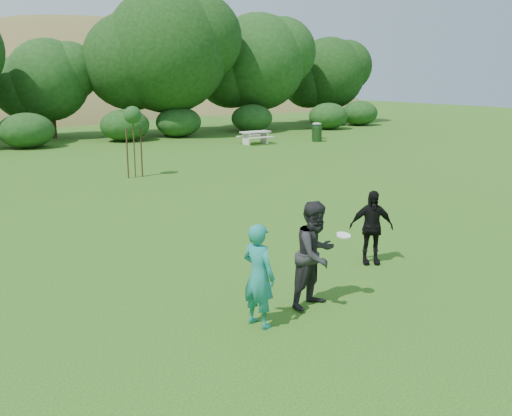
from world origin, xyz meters
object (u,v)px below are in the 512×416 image
(trash_can_near, at_px, (317,134))
(picnic_table, at_px, (255,135))
(trash_can_lidded, at_px, (317,130))
(player_grey, at_px, (316,254))
(player_teal, at_px, (259,275))
(player_black, at_px, (371,227))
(sapling, at_px, (133,117))

(trash_can_near, xyz_separation_m, picnic_table, (-3.86, 1.09, 0.07))
(picnic_table, xyz_separation_m, trash_can_lidded, (4.88, 0.14, 0.02))
(player_grey, xyz_separation_m, picnic_table, (12.90, 20.76, -0.44))
(picnic_table, bearing_deg, player_teal, -124.24)
(picnic_table, bearing_deg, trash_can_lidded, 1.62)
(trash_can_lidded, bearing_deg, player_black, -127.63)
(player_black, height_order, trash_can_lidded, player_black)
(trash_can_near, bearing_deg, sapling, -158.90)
(picnic_table, bearing_deg, trash_can_near, -15.75)
(trash_can_near, bearing_deg, player_black, -127.51)
(player_grey, distance_m, trash_can_near, 25.85)
(player_black, bearing_deg, sapling, 122.27)
(trash_can_near, relative_size, trash_can_lidded, 0.86)
(player_grey, height_order, player_black, player_grey)
(player_teal, xyz_separation_m, player_black, (3.84, 1.24, -0.05))
(player_black, distance_m, picnic_table, 22.20)
(sapling, bearing_deg, player_teal, -104.98)
(player_grey, distance_m, player_black, 2.78)
(player_teal, height_order, picnic_table, player_teal)
(player_grey, height_order, trash_can_near, player_grey)
(trash_can_near, relative_size, picnic_table, 0.50)
(player_teal, height_order, player_grey, player_grey)
(player_grey, height_order, picnic_table, player_grey)
(player_black, relative_size, sapling, 0.58)
(player_teal, height_order, trash_can_near, player_teal)
(player_teal, distance_m, trash_can_lidded, 28.38)
(sapling, xyz_separation_m, trash_can_lidded, (15.26, 6.73, -1.88))
(player_black, distance_m, trash_can_near, 23.37)
(player_black, distance_m, trash_can_lidded, 24.96)
(trash_can_near, distance_m, trash_can_lidded, 1.59)
(trash_can_near, height_order, sapling, sapling)
(player_black, height_order, picnic_table, player_black)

